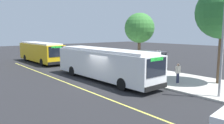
# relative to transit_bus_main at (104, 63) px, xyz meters

# --- Properties ---
(ground_plane) EXTENTS (120.00, 120.00, 0.00)m
(ground_plane) POSITION_rel_transit_bus_main_xyz_m (0.91, -1.01, -1.62)
(ground_plane) COLOR #232326
(sidewalk_curb) EXTENTS (44.00, 6.40, 0.15)m
(sidewalk_curb) POSITION_rel_transit_bus_main_xyz_m (0.91, 4.99, -1.54)
(sidewalk_curb) COLOR #B7B2A8
(sidewalk_curb) RESTS_ON ground_plane
(lane_stripe_center) EXTENTS (36.00, 0.14, 0.01)m
(lane_stripe_center) POSITION_rel_transit_bus_main_xyz_m (0.91, -3.21, -1.61)
(lane_stripe_center) COLOR #E0D64C
(lane_stripe_center) RESTS_ON ground_plane
(transit_bus_main) EXTENTS (12.33, 2.89, 2.95)m
(transit_bus_main) POSITION_rel_transit_bus_main_xyz_m (0.00, 0.00, 0.00)
(transit_bus_main) COLOR white
(transit_bus_main) RESTS_ON ground_plane
(transit_bus_second) EXTENTS (10.47, 2.83, 2.95)m
(transit_bus_second) POSITION_rel_transit_bus_main_xyz_m (-15.12, -0.14, -0.00)
(transit_bus_second) COLOR gold
(transit_bus_second) RESTS_ON ground_plane
(bus_shelter) EXTENTS (2.90, 1.60, 2.48)m
(bus_shelter) POSITION_rel_transit_bus_main_xyz_m (1.75, 4.52, 0.30)
(bus_shelter) COLOR #333338
(bus_shelter) RESTS_ON sidewalk_curb
(waiting_bench) EXTENTS (1.60, 0.48, 0.95)m
(waiting_bench) POSITION_rel_transit_bus_main_xyz_m (1.70, 4.52, -0.99)
(waiting_bench) COLOR brown
(waiting_bench) RESTS_ON sidewalk_curb
(route_sign_post) EXTENTS (0.44, 0.08, 2.80)m
(route_sign_post) POSITION_rel_transit_bus_main_xyz_m (4.32, 2.53, 0.34)
(route_sign_post) COLOR #333338
(route_sign_post) RESTS_ON sidewalk_curb
(pedestrian_commuter) EXTENTS (0.24, 0.40, 1.69)m
(pedestrian_commuter) POSITION_rel_transit_bus_main_xyz_m (5.37, 3.88, -0.50)
(pedestrian_commuter) COLOR #282D47
(pedestrian_commuter) RESTS_ON sidewalk_curb
(street_tree_near_shelter) EXTENTS (4.38, 4.38, 8.14)m
(street_tree_near_shelter) POSITION_rel_transit_bus_main_xyz_m (7.61, 6.51, 4.45)
(street_tree_near_shelter) COLOR brown
(street_tree_near_shelter) RESTS_ON sidewalk_curb
(street_tree_upstreet) EXTENTS (3.55, 3.55, 6.59)m
(street_tree_upstreet) POSITION_rel_transit_bus_main_xyz_m (-2.23, 7.04, 3.31)
(street_tree_upstreet) COLOR brown
(street_tree_upstreet) RESTS_ON sidewalk_curb
(utility_pole) EXTENTS (0.16, 0.16, 6.40)m
(utility_pole) POSITION_rel_transit_bus_main_xyz_m (9.43, 2.68, 1.73)
(utility_pole) COLOR gray
(utility_pole) RESTS_ON sidewalk_curb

